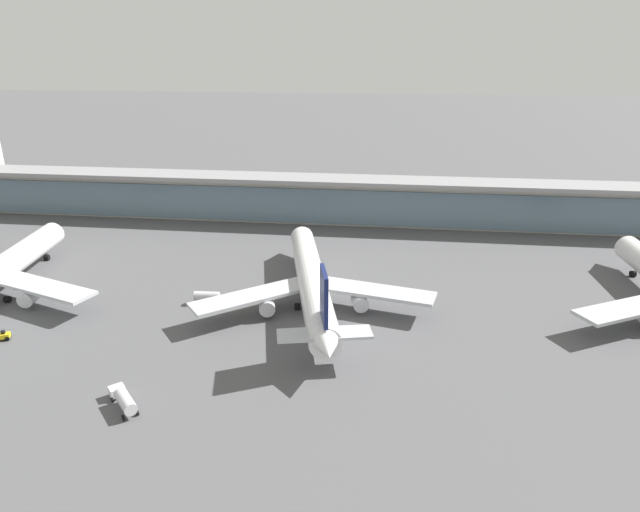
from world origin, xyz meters
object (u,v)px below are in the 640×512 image
(airliner_centre_stand, at_px, (312,282))
(service_truck_near_nose_yellow, at_px, (2,336))
(service_truck_by_tail_white, at_px, (124,399))
(service_truck_mid_apron_yellow, at_px, (212,297))

(airliner_centre_stand, height_order, service_truck_near_nose_yellow, airliner_centre_stand)
(airliner_centre_stand, height_order, service_truck_by_tail_white, airliner_centre_stand)
(service_truck_near_nose_yellow, bearing_deg, airliner_centre_stand, 21.48)
(service_truck_mid_apron_yellow, distance_m, service_truck_by_tail_white, 38.82)
(service_truck_near_nose_yellow, bearing_deg, service_truck_by_tail_white, -27.95)
(service_truck_mid_apron_yellow, relative_size, service_truck_by_tail_white, 1.11)
(airliner_centre_stand, xyz_separation_m, service_truck_near_nose_yellow, (-58.26, -22.92, -4.87))
(airliner_centre_stand, bearing_deg, service_truck_by_tail_white, -121.01)
(airliner_centre_stand, bearing_deg, service_truck_near_nose_yellow, -158.52)
(service_truck_near_nose_yellow, distance_m, service_truck_by_tail_white, 38.19)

